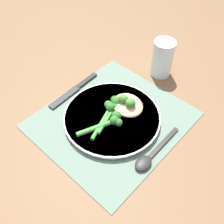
% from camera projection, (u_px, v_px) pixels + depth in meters
% --- Properties ---
extents(ground_plane, '(3.00, 3.00, 0.00)m').
position_uv_depth(ground_plane, '(112.00, 120.00, 0.72)').
color(ground_plane, brown).
extents(placemat, '(0.38, 0.35, 0.00)m').
position_uv_depth(placemat, '(112.00, 119.00, 0.72)').
color(placemat, slate).
rests_on(placemat, ground_plane).
extents(plate, '(0.26, 0.26, 0.01)m').
position_uv_depth(plate, '(112.00, 117.00, 0.71)').
color(plate, silver).
rests_on(plate, placemat).
extents(chicken_fillet, '(0.10, 0.11, 0.02)m').
position_uv_depth(chicken_fillet, '(128.00, 105.00, 0.72)').
color(chicken_fillet, tan).
rests_on(chicken_fillet, plate).
extents(pesto_dollop_primary, '(0.03, 0.03, 0.03)m').
position_uv_depth(pesto_dollop_primary, '(130.00, 103.00, 0.69)').
color(pesto_dollop_primary, '#477F38').
rests_on(pesto_dollop_primary, chicken_fillet).
extents(pesto_dollop_secondary, '(0.03, 0.03, 0.03)m').
position_uv_depth(pesto_dollop_secondary, '(123.00, 98.00, 0.71)').
color(pesto_dollop_secondary, '#477F38').
rests_on(pesto_dollop_secondary, chicken_fillet).
extents(broccoli_stalk_left, '(0.13, 0.06, 0.03)m').
position_uv_depth(broccoli_stalk_left, '(115.00, 104.00, 0.72)').
color(broccoli_stalk_left, '#3D8E38').
rests_on(broccoli_stalk_left, plate).
extents(broccoli_stalk_rear, '(0.13, 0.06, 0.03)m').
position_uv_depth(broccoli_stalk_rear, '(109.00, 110.00, 0.71)').
color(broccoli_stalk_rear, '#3D8E38').
rests_on(broccoli_stalk_rear, plate).
extents(broccoli_stalk_front, '(0.12, 0.07, 0.03)m').
position_uv_depth(broccoli_stalk_front, '(110.00, 122.00, 0.68)').
color(broccoli_stalk_front, '#3D8E38').
rests_on(broccoli_stalk_front, plate).
extents(knife, '(0.19, 0.03, 0.01)m').
position_uv_depth(knife, '(75.00, 89.00, 0.79)').
color(knife, black).
rests_on(knife, placemat).
extents(spoon, '(0.17, 0.03, 0.01)m').
position_uv_depth(spoon, '(148.00, 158.00, 0.63)').
color(spoon, black).
rests_on(spoon, placemat).
extents(water_glass, '(0.07, 0.07, 0.12)m').
position_uv_depth(water_glass, '(162.00, 58.00, 0.80)').
color(water_glass, silver).
rests_on(water_glass, ground_plane).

